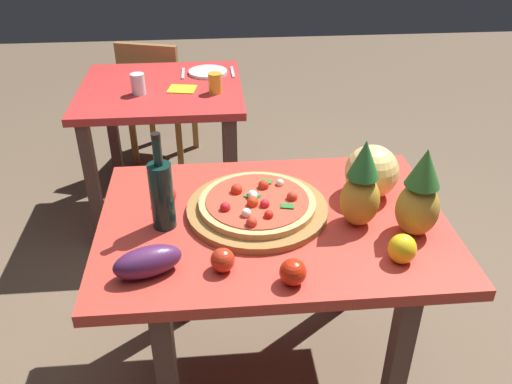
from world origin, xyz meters
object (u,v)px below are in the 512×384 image
tomato_beside_pepper (293,272)px  dinner_plate (208,72)px  dining_chair (157,95)px  tomato_at_corner (166,195)px  pineapple_left (420,197)px  napkin_folded (182,89)px  tomato_near_board (361,167)px  pizza (257,202)px  pizza_board (257,209)px  eggplant (148,262)px  bell_pepper (402,249)px  tomato_by_bottle (223,260)px  display_table (272,243)px  fork_utensil (183,73)px  pineapple_right (361,188)px  drinking_glass_juice (215,83)px  wine_bottle (162,193)px  melon (372,172)px  background_table (163,108)px  knife_utensil (233,72)px  drinking_glass_water (138,84)px

tomato_beside_pepper → dinner_plate: 1.82m
dining_chair → tomato_at_corner: 1.85m
pineapple_left → napkin_folded: (-0.78, 1.36, -0.13)m
dining_chair → tomato_near_board: 1.93m
tomato_at_corner → napkin_folded: bearing=89.0°
pizza → dinner_plate: pizza is taller
pizza_board → eggplant: (-0.34, -0.29, 0.03)m
bell_pepper → tomato_by_bottle: (-0.53, 0.00, -0.01)m
display_table → tomato_beside_pepper: (0.02, -0.33, 0.14)m
pineapple_left → fork_utensil: pineapple_left is taller
pineapple_right → drinking_glass_juice: pineapple_right is taller
display_table → wine_bottle: (-0.36, -0.01, 0.23)m
napkin_folded → tomato_near_board: bearing=-54.0°
pineapple_left → eggplant: 0.85m
pineapple_left → fork_utensil: size_ratio=1.66×
drinking_glass_juice → melon: bearing=-63.6°
pizza → background_table: bearing=107.9°
melon → tomato_beside_pepper: (-0.34, -0.45, -0.06)m
wine_bottle → pineapple_right: 0.63m
tomato_near_board → tomato_at_corner: 0.74m
pineapple_right → melon: size_ratio=1.60×
eggplant → napkin_folded: eggplant is taller
bell_pepper → tomato_near_board: 0.52m
tomato_at_corner → dinner_plate: bearing=83.4°
melon → bell_pepper: melon is taller
drinking_glass_juice → dinner_plate: (-0.04, 0.31, -0.04)m
napkin_folded → dinner_plate: bearing=60.6°
dining_chair → dinner_plate: (0.34, -0.45, 0.30)m
pineapple_right → tomato_at_corner: bearing=164.6°
eggplant → napkin_folded: size_ratio=1.43×
eggplant → drinking_glass_juice: 1.45m
display_table → fork_utensil: 1.53m
eggplant → tomato_at_corner: bearing=85.2°
pineapple_left → napkin_folded: bearing=119.9°
background_table → bell_pepper: bell_pepper is taller
melon → napkin_folded: 1.32m
melon → pizza_board: bearing=-169.1°
dining_chair → tomato_near_board: bearing=136.1°
melon → knife_utensil: 1.43m
pineapple_right → tomato_near_board: 0.34m
melon → background_table: bearing=124.7°
display_table → pizza: (-0.05, 0.04, 0.14)m
background_table → eggplant: bearing=-87.6°
fork_utensil → napkin_folded: size_ratio=1.29×
pizza → bell_pepper: bearing=-36.0°
dining_chair → bell_pepper: (0.90, -2.19, 0.33)m
drinking_glass_water → napkin_folded: drinking_glass_water is taller
pineapple_left → tomato_at_corner: (-0.80, 0.24, -0.10)m
tomato_near_board → fork_utensil: size_ratio=0.38×
background_table → dining_chair: bearing=98.0°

